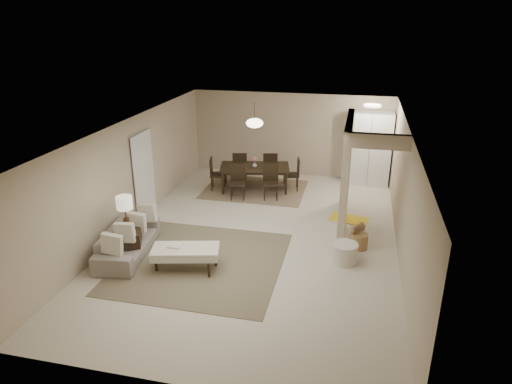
% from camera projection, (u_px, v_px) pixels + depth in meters
% --- Properties ---
extents(floor, '(9.00, 9.00, 0.00)m').
position_uv_depth(floor, '(258.00, 237.00, 10.19)').
color(floor, beige).
rests_on(floor, ground).
extents(ceiling, '(9.00, 9.00, 0.00)m').
position_uv_depth(ceiling, '(258.00, 127.00, 9.28)').
color(ceiling, white).
rests_on(ceiling, back_wall).
extents(back_wall, '(6.00, 0.00, 6.00)m').
position_uv_depth(back_wall, '(291.00, 135.00, 13.82)').
color(back_wall, '#BDAD8F').
rests_on(back_wall, floor).
extents(left_wall, '(0.00, 9.00, 9.00)m').
position_uv_depth(left_wall, '(130.00, 175.00, 10.36)').
color(left_wall, '#BDAD8F').
rests_on(left_wall, floor).
extents(right_wall, '(0.00, 9.00, 9.00)m').
position_uv_depth(right_wall, '(404.00, 197.00, 9.11)').
color(right_wall, '#BDAD8F').
rests_on(right_wall, floor).
extents(partition, '(0.15, 2.50, 2.50)m').
position_uv_depth(partition, '(346.00, 173.00, 10.50)').
color(partition, '#BDAD8F').
rests_on(partition, floor).
extents(doorway, '(0.04, 0.90, 2.04)m').
position_uv_depth(doorway, '(143.00, 176.00, 10.98)').
color(doorway, black).
rests_on(doorway, floor).
extents(pantry_cabinet, '(1.20, 0.55, 2.10)m').
position_uv_depth(pantry_cabinet, '(369.00, 149.00, 13.09)').
color(pantry_cabinet, white).
rests_on(pantry_cabinet, floor).
extents(flush_light, '(0.44, 0.44, 0.05)m').
position_uv_depth(flush_light, '(372.00, 106.00, 11.73)').
color(flush_light, white).
rests_on(flush_light, ceiling).
extents(living_rug, '(3.20, 3.20, 0.01)m').
position_uv_depth(living_rug, '(201.00, 262.00, 9.16)').
color(living_rug, brown).
rests_on(living_rug, floor).
extents(sofa, '(2.09, 1.05, 0.58)m').
position_uv_depth(sofa, '(128.00, 241.00, 9.38)').
color(sofa, gray).
rests_on(sofa, floor).
extents(ottoman_bench, '(1.38, 0.87, 0.46)m').
position_uv_depth(ottoman_bench, '(186.00, 252.00, 8.80)').
color(ottoman_bench, silver).
rests_on(ottoman_bench, living_rug).
extents(side_table, '(0.65, 0.65, 0.55)m').
position_uv_depth(side_table, '(129.00, 243.00, 9.33)').
color(side_table, black).
rests_on(side_table, floor).
extents(table_lamp, '(0.32, 0.32, 0.76)m').
position_uv_depth(table_lamp, '(125.00, 206.00, 9.02)').
color(table_lamp, '#47311E').
rests_on(table_lamp, side_table).
extents(round_pouf, '(0.52, 0.52, 0.41)m').
position_uv_depth(round_pouf, '(345.00, 253.00, 9.09)').
color(round_pouf, silver).
rests_on(round_pouf, floor).
extents(wicker_basket, '(0.41, 0.41, 0.33)m').
position_uv_depth(wicker_basket, '(359.00, 241.00, 9.67)').
color(wicker_basket, '#95643B').
rests_on(wicker_basket, floor).
extents(dining_rug, '(2.80, 2.10, 0.01)m').
position_uv_depth(dining_rug, '(255.00, 189.00, 12.97)').
color(dining_rug, '#8A6E55').
rests_on(dining_rug, floor).
extents(dining_table, '(2.10, 1.44, 0.67)m').
position_uv_depth(dining_table, '(255.00, 178.00, 12.85)').
color(dining_table, black).
rests_on(dining_table, dining_rug).
extents(dining_chairs, '(2.51, 2.02, 0.93)m').
position_uv_depth(dining_chairs, '(255.00, 174.00, 12.81)').
color(dining_chairs, black).
rests_on(dining_chairs, dining_rug).
extents(vase, '(0.16, 0.16, 0.13)m').
position_uv_depth(vase, '(255.00, 165.00, 12.70)').
color(vase, silver).
rests_on(vase, dining_table).
extents(yellow_mat, '(1.00, 0.74, 0.01)m').
position_uv_depth(yellow_mat, '(349.00, 219.00, 11.09)').
color(yellow_mat, yellow).
rests_on(yellow_mat, floor).
extents(pendant_light, '(0.46, 0.46, 0.71)m').
position_uv_depth(pendant_light, '(255.00, 123.00, 12.28)').
color(pendant_light, '#47311E').
rests_on(pendant_light, ceiling).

